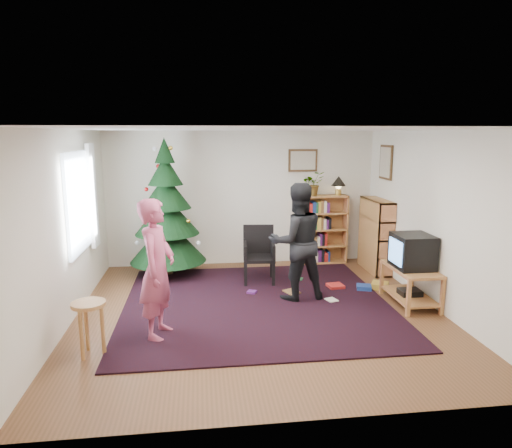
{
  "coord_description": "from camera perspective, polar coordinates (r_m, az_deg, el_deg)",
  "views": [
    {
      "loc": [
        -0.78,
        -5.96,
        2.44
      ],
      "look_at": [
        0.05,
        0.75,
        1.1
      ],
      "focal_mm": 32.0,
      "sensor_mm": 36.0,
      "label": 1
    }
  ],
  "objects": [
    {
      "name": "armchair",
      "position": [
        7.64,
        0.28,
        -3.48
      ],
      "size": [
        0.55,
        0.55,
        0.94
      ],
      "rotation": [
        0.0,
        0.0,
        -0.08
      ],
      "color": "black",
      "rests_on": "rug"
    },
    {
      "name": "bookshelf_right",
      "position": [
        8.47,
        14.74,
        -1.27
      ],
      "size": [
        0.3,
        0.95,
        1.3
      ],
      "rotation": [
        0.0,
        0.0,
        1.57
      ],
      "color": "#B1693F",
      "rests_on": "floor"
    },
    {
      "name": "picture_back",
      "position": [
        8.67,
        5.88,
        7.91
      ],
      "size": [
        0.55,
        0.03,
        0.42
      ],
      "color": "#4C3319",
      "rests_on": "wall_back"
    },
    {
      "name": "floor_clutter",
      "position": [
        7.36,
        8.23,
        -7.95
      ],
      "size": [
        2.27,
        1.24,
        0.08
      ],
      "color": "#A51E19",
      "rests_on": "rug"
    },
    {
      "name": "bookshelf_back",
      "position": [
        8.79,
        8.22,
        -0.56
      ],
      "size": [
        0.95,
        0.3,
        1.3
      ],
      "color": "#B1693F",
      "rests_on": "floor"
    },
    {
      "name": "person_standing",
      "position": [
        5.61,
        -12.26,
        -5.52
      ],
      "size": [
        0.54,
        0.7,
        1.7
      ],
      "primitive_type": "imported",
      "rotation": [
        0.0,
        0.0,
        1.33
      ],
      "color": "#B14767",
      "rests_on": "rug"
    },
    {
      "name": "potted_plant",
      "position": [
        8.61,
        7.09,
        5.04
      ],
      "size": [
        0.48,
        0.44,
        0.45
      ],
      "primitive_type": "imported",
      "rotation": [
        0.0,
        0.0,
        0.24
      ],
      "color": "gray",
      "rests_on": "bookshelf_back"
    },
    {
      "name": "wall_front",
      "position": [
        3.74,
        5.44,
        -7.41
      ],
      "size": [
        5.0,
        0.02,
        2.5
      ],
      "primitive_type": "cube",
      "color": "silver",
      "rests_on": "floor"
    },
    {
      "name": "tv_stand",
      "position": [
        7.03,
        18.75,
        -6.89
      ],
      "size": [
        0.54,
        0.98,
        0.55
      ],
      "color": "#B1693F",
      "rests_on": "floor"
    },
    {
      "name": "person_by_chair",
      "position": [
        6.75,
        5.14,
        -2.24
      ],
      "size": [
        0.93,
        0.77,
        1.75
      ],
      "primitive_type": "imported",
      "rotation": [
        0.0,
        0.0,
        3.27
      ],
      "color": "black",
      "rests_on": "rug"
    },
    {
      "name": "crt_tv",
      "position": [
        6.9,
        18.97,
        -3.23
      ],
      "size": [
        0.52,
        0.56,
        0.49
      ],
      "color": "black",
      "rests_on": "tv_stand"
    },
    {
      "name": "stool",
      "position": [
        5.46,
        -20.14,
        -10.54
      ],
      "size": [
        0.37,
        0.37,
        0.62
      ],
      "color": "#B1693F",
      "rests_on": "floor"
    },
    {
      "name": "floor",
      "position": [
        6.49,
        0.39,
        -10.89
      ],
      "size": [
        5.0,
        5.0,
        0.0
      ],
      "primitive_type": "plane",
      "color": "brown",
      "rests_on": "ground"
    },
    {
      "name": "picture_right",
      "position": [
        8.38,
        15.94,
        7.43
      ],
      "size": [
        0.03,
        0.5,
        0.6
      ],
      "color": "#4C3319",
      "rests_on": "wall_right"
    },
    {
      "name": "rug",
      "position": [
        6.76,
        0.05,
        -9.86
      ],
      "size": [
        3.8,
        3.6,
        0.02
      ],
      "primitive_type": "cube",
      "color": "black",
      "rests_on": "floor"
    },
    {
      "name": "table_lamp",
      "position": [
        8.74,
        10.29,
        5.15
      ],
      "size": [
        0.27,
        0.27,
        0.36
      ],
      "color": "#A57F33",
      "rests_on": "bookshelf_back"
    },
    {
      "name": "wall_right",
      "position": [
        6.91,
        21.44,
        0.5
      ],
      "size": [
        0.02,
        5.0,
        2.5
      ],
      "primitive_type": "cube",
      "color": "silver",
      "rests_on": "floor"
    },
    {
      "name": "wall_left",
      "position": [
        6.31,
        -22.71,
        -0.54
      ],
      "size": [
        0.02,
        5.0,
        2.5
      ],
      "primitive_type": "cube",
      "color": "silver",
      "rests_on": "floor"
    },
    {
      "name": "curtain",
      "position": [
        7.5,
        -19.74,
        3.35
      ],
      "size": [
        0.06,
        0.35,
        1.6
      ],
      "primitive_type": "cube",
      "color": "white",
      "rests_on": "wall_left"
    },
    {
      "name": "wall_back",
      "position": [
        8.58,
        -1.77,
        3.23
      ],
      "size": [
        5.0,
        0.02,
        2.5
      ],
      "primitive_type": "cube",
      "color": "silver",
      "rests_on": "floor"
    },
    {
      "name": "ceiling",
      "position": [
        6.01,
        0.42,
        11.78
      ],
      "size": [
        5.0,
        5.0,
        0.0
      ],
      "primitive_type": "plane",
      "rotation": [
        3.14,
        0.0,
        0.0
      ],
      "color": "white",
      "rests_on": "wall_back"
    },
    {
      "name": "window_pane",
      "position": [
        6.84,
        -21.31,
        2.53
      ],
      "size": [
        0.04,
        1.2,
        1.4
      ],
      "primitive_type": "cube",
      "color": "silver",
      "rests_on": "wall_left"
    },
    {
      "name": "christmas_tree",
      "position": [
        8.0,
        -11.06,
        0.57
      ],
      "size": [
        1.31,
        1.31,
        2.38
      ],
      "rotation": [
        0.0,
        0.0,
        0.2
      ],
      "color": "#3F2816",
      "rests_on": "rug"
    }
  ]
}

